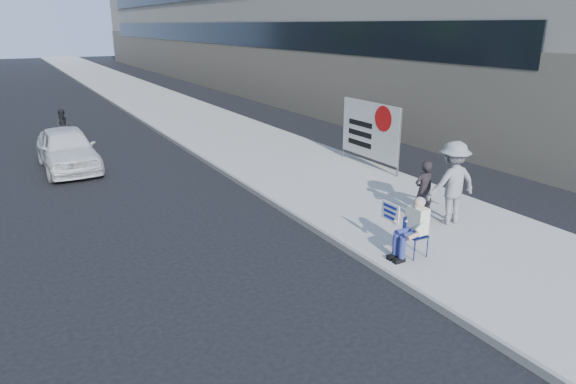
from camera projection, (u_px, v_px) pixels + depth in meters
ground at (298, 273)px, 10.46m from camera, size 160.00×160.00×0.00m
near_sidewalk at (180, 113)px, 28.88m from camera, size 5.00×120.00×0.15m
seated_protester at (412, 224)px, 10.62m from camera, size 0.83×1.12×1.31m
jogger at (452, 183)px, 12.39m from camera, size 1.40×0.90×2.05m
pedestrian_woman at (424, 190)px, 12.72m from camera, size 0.56×0.38×1.50m
protest_banner at (370, 130)px, 17.38m from camera, size 0.08×3.06×2.20m
white_sedan_near at (67, 149)px, 17.68m from camera, size 1.83×4.34×1.47m
motorcycle at (64, 128)px, 21.80m from camera, size 0.71×2.04×1.42m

